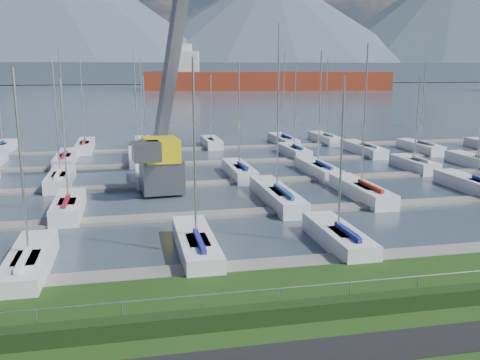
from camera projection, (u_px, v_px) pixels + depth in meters
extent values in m
cube|color=black|center=(330.00, 353.00, 18.47)|extent=(160.00, 2.00, 0.04)
cube|color=#3C4B58|center=(138.00, 87.00, 270.20)|extent=(800.00, 540.00, 0.20)
cube|color=black|center=(306.00, 311.00, 20.89)|extent=(80.00, 0.70, 0.70)
cylinder|color=#9B9EA4|center=(303.00, 286.00, 21.09)|extent=(80.00, 0.04, 0.04)
cube|color=#3E4D5B|center=(135.00, 72.00, 335.84)|extent=(900.00, 80.00, 12.00)
cone|color=#475568|center=(271.00, 25.00, 427.11)|extent=(300.00, 300.00, 85.00)
cone|color=#3C4D59|center=(455.00, 20.00, 469.61)|extent=(320.00, 320.00, 100.00)
cube|color=gray|center=(264.00, 266.00, 27.13)|extent=(90.00, 1.60, 0.25)
cube|color=gray|center=(228.00, 214.00, 36.70)|extent=(90.00, 1.60, 0.25)
cube|color=slate|center=(207.00, 183.00, 46.27)|extent=(90.00, 1.60, 0.25)
cube|color=slate|center=(192.00, 163.00, 55.84)|extent=(90.00, 1.60, 0.25)
cube|color=slate|center=(182.00, 149.00, 65.40)|extent=(90.00, 1.60, 0.25)
cube|color=#565A5E|center=(162.00, 176.00, 42.51)|extent=(3.46, 3.46, 2.60)
cube|color=yellow|center=(161.00, 149.00, 42.07)|extent=(2.88, 3.61, 1.80)
cube|color=slate|center=(176.00, 35.00, 44.87)|extent=(3.84, 11.10, 19.89)
cube|color=#53565A|center=(146.00, 151.00, 39.87)|extent=(2.18, 2.36, 1.40)
cube|color=maroon|center=(267.00, 83.00, 232.22)|extent=(106.31, 34.23, 10.00)
cube|color=silver|center=(183.00, 66.00, 228.82)|extent=(16.03, 16.03, 12.00)
cube|color=silver|center=(182.00, 49.00, 227.36)|extent=(9.16, 9.16, 4.00)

